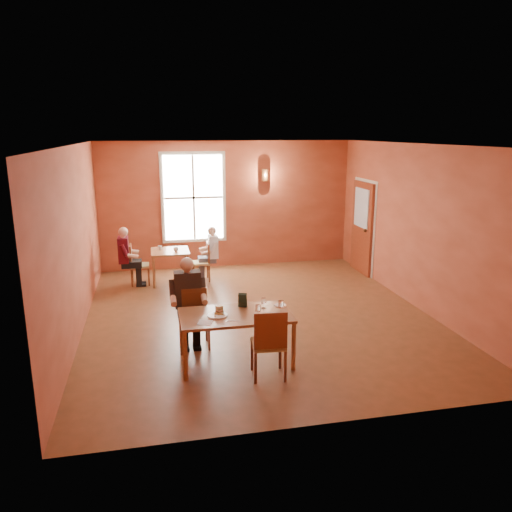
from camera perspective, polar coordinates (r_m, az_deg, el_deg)
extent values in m
cube|color=brown|center=(9.02, 0.27, -6.78)|extent=(6.00, 7.00, 0.01)
cube|color=brown|center=(11.99, -3.31, 5.86)|extent=(6.00, 0.04, 3.00)
cube|color=brown|center=(5.35, 8.34, -4.80)|extent=(6.00, 0.04, 3.00)
cube|color=brown|center=(8.50, -19.91, 1.59)|extent=(0.04, 7.00, 3.00)
cube|color=brown|center=(9.69, 17.92, 3.21)|extent=(0.04, 7.00, 3.00)
cube|color=white|center=(8.43, 0.29, 12.63)|extent=(6.00, 7.00, 0.04)
cube|color=white|center=(11.82, -7.15, 6.64)|extent=(1.36, 0.10, 1.96)
cube|color=maroon|center=(11.75, 11.98, 3.18)|extent=(0.12, 1.04, 2.10)
cylinder|color=brown|center=(11.99, 1.02, 9.25)|extent=(0.16, 0.16, 0.28)
cylinder|color=silver|center=(6.97, -4.43, -6.71)|extent=(0.38, 0.38, 0.04)
cube|color=tan|center=(7.03, -4.21, -6.23)|extent=(0.11, 0.11, 0.10)
cube|color=black|center=(7.26, -1.54, -5.08)|extent=(0.14, 0.11, 0.21)
cube|color=white|center=(6.78, -2.75, -7.43)|extent=(0.18, 0.05, 0.00)
cube|color=white|center=(6.75, -5.85, -7.57)|extent=(0.23, 0.23, 0.01)
cylinder|color=silver|center=(7.35, 2.79, -5.64)|extent=(0.22, 0.22, 0.01)
cube|color=black|center=(6.86, 2.64, -7.11)|extent=(0.12, 0.05, 0.01)
imported|color=beige|center=(10.81, -9.14, 0.76)|extent=(0.12, 0.12, 0.08)
imported|color=white|center=(11.01, -10.90, 0.94)|extent=(0.10, 0.10, 0.09)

